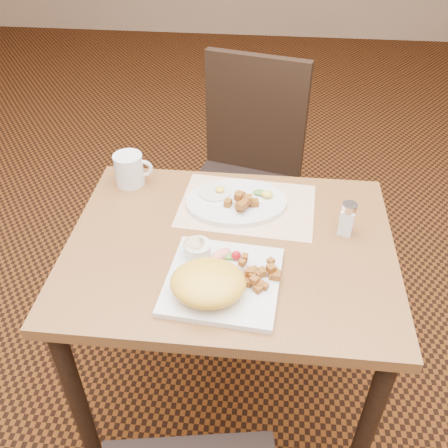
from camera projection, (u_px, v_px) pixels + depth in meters
ground at (228, 396)px, 1.85m from camera, size 8.00×8.00×0.00m
table at (230, 272)px, 1.44m from camera, size 0.90×0.70×0.75m
chair_far at (246, 167)px, 2.06m from camera, size 0.51×0.52×0.97m
placemat at (247, 206)px, 1.50m from camera, size 0.42×0.31×0.00m
plate_square at (223, 281)px, 1.25m from camera, size 0.30×0.30×0.02m
plate_oval at (236, 202)px, 1.50m from camera, size 0.33×0.27×0.02m
hollandaise_mound at (207, 283)px, 1.19m from camera, size 0.19×0.16×0.07m
ramekin at (197, 249)px, 1.30m from camera, size 0.07×0.07×0.04m
garnish_sq at (226, 255)px, 1.30m from camera, size 0.09×0.06×0.03m
fried_egg at (215, 191)px, 1.52m from camera, size 0.10×0.10×0.02m
garnish_ov at (264, 194)px, 1.51m from camera, size 0.06×0.04×0.02m
salt_shaker at (347, 218)px, 1.38m from camera, size 0.05×0.05×0.10m
coffee_mug at (130, 169)px, 1.57m from camera, size 0.12×0.09×0.10m
home_fries_sq at (257, 275)px, 1.24m from camera, size 0.11×0.11×0.03m
home_fries_ov at (242, 201)px, 1.47m from camera, size 0.10×0.10×0.04m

